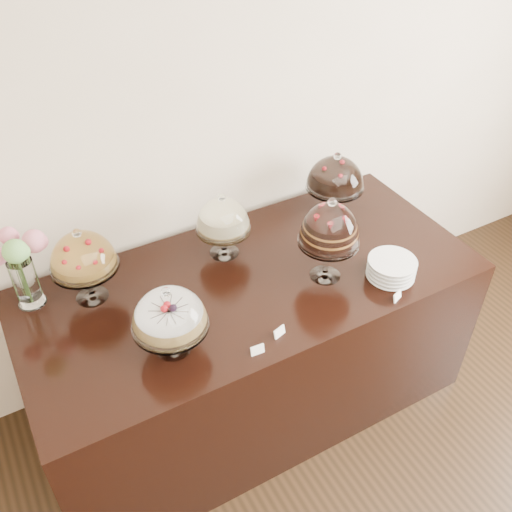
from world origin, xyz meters
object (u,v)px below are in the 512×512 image
cake_stand_dark_choco (336,176)px  plate_stack (391,268)px  cake_stand_sugar_sponge (169,313)px  cake_stand_cheesecake (223,218)px  cake_stand_choco_layer (330,227)px  flower_vase (21,264)px  cake_stand_fruit_tart (82,255)px  display_counter (251,343)px

cake_stand_dark_choco → plate_stack: size_ratio=1.62×
cake_stand_sugar_sponge → plate_stack: (1.09, -0.08, -0.16)m
cake_stand_sugar_sponge → cake_stand_dark_choco: 1.26m
cake_stand_cheesecake → plate_stack: 0.84m
cake_stand_choco_layer → flower_vase: size_ratio=1.08×
cake_stand_fruit_tart → cake_stand_sugar_sponge: bearing=-66.5°
cake_stand_sugar_sponge → cake_stand_choco_layer: cake_stand_choco_layer is taller
cake_stand_cheesecake → flower_vase: 0.93m
cake_stand_sugar_sponge → cake_stand_cheesecake: size_ratio=0.97×
cake_stand_sugar_sponge → plate_stack: size_ratio=1.52×
cake_stand_cheesecake → plate_stack: bearing=-41.7°
cake_stand_choco_layer → cake_stand_dark_choco: cake_stand_choco_layer is taller
cake_stand_sugar_sponge → plate_stack: bearing=-4.2°
cake_stand_dark_choco → cake_stand_fruit_tart: (-1.36, -0.03, 0.02)m
cake_stand_dark_choco → plate_stack: bearing=-97.0°
cake_stand_dark_choco → cake_stand_cheesecake: bearing=-176.8°
cake_stand_sugar_sponge → cake_stand_cheesecake: cake_stand_cheesecake is taller
flower_vase → plate_stack: size_ratio=1.84×
cake_stand_cheesecake → plate_stack: (0.62, -0.55, -0.17)m
display_counter → plate_stack: (0.60, -0.30, 0.50)m
cake_stand_cheesecake → cake_stand_fruit_tart: bearing=179.5°
display_counter → cake_stand_choco_layer: bearing=-24.3°
cake_stand_sugar_sponge → flower_vase: flower_vase is taller
cake_stand_choco_layer → plate_stack: size_ratio=1.98×
flower_vase → cake_stand_fruit_tart: bearing=-19.1°
plate_stack → cake_stand_cheesecake: bearing=138.3°
display_counter → flower_vase: bearing=160.4°
cake_stand_fruit_tart → display_counter: bearing=-19.8°
flower_vase → plate_stack: flower_vase is taller
cake_stand_cheesecake → cake_stand_choco_layer: bearing=-48.6°
cake_stand_dark_choco → display_counter: bearing=-157.0°
display_counter → cake_stand_choco_layer: (0.33, -0.15, 0.74)m
cake_stand_sugar_sponge → cake_stand_dark_choco: cake_stand_dark_choco is taller
cake_stand_choco_layer → flower_vase: (-1.27, 0.48, -0.05)m
plate_stack → flower_vase: bearing=157.4°
cake_stand_sugar_sponge → cake_stand_fruit_tart: (-0.21, 0.47, 0.04)m
cake_stand_fruit_tart → flower_vase: (-0.24, 0.08, -0.01)m
display_counter → cake_stand_cheesecake: cake_stand_cheesecake is taller
cake_stand_sugar_sponge → cake_stand_choco_layer: size_ratio=0.77×
cake_stand_sugar_sponge → cake_stand_dark_choco: (1.16, 0.51, 0.02)m
cake_stand_cheesecake → cake_stand_fruit_tart: 0.68m
cake_stand_sugar_sponge → cake_stand_choco_layer: (0.82, 0.08, 0.08)m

